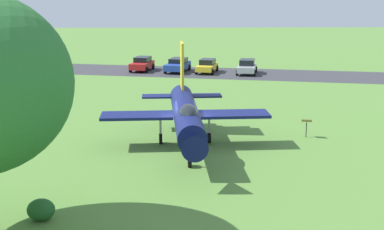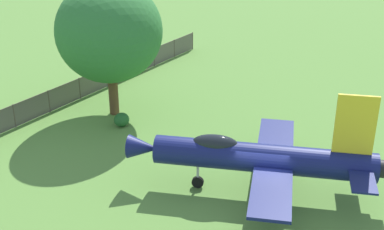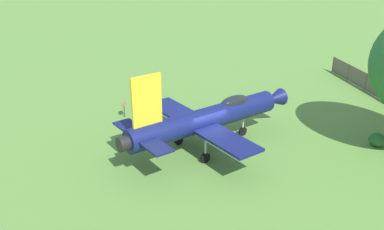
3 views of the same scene
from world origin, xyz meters
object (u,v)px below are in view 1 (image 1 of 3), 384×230
shrub_near_fence (41,210)px  parked_car_silver (247,67)px  parked_car_blue (178,65)px  parked_car_red (142,64)px  display_jet (186,114)px  info_plaque (307,123)px  parked_car_yellow (207,66)px

shrub_near_fence → parked_car_silver: (12.49, 36.35, 0.35)m
parked_car_blue → parked_car_red: size_ratio=1.11×
display_jet → parked_car_red: display_jet is taller
info_plaque → parked_car_yellow: parked_car_yellow is taller
display_jet → shrub_near_fence: display_jet is taller
info_plaque → parked_car_yellow: bearing=100.1°
info_plaque → parked_car_yellow: size_ratio=0.26×
display_jet → parked_car_blue: 29.02m
shrub_near_fence → parked_car_yellow: 38.18m
parked_car_blue → parked_car_red: bearing=-87.4°
shrub_near_fence → parked_car_red: parked_car_red is taller
display_jet → parked_car_blue: display_jet is taller
info_plaque → parked_car_red: bearing=113.2°
parked_car_silver → parked_car_blue: bearing=-91.0°
parked_car_blue → parked_car_silver: bearing=92.6°
parked_car_silver → parked_car_yellow: 4.29m
shrub_near_fence → parked_car_silver: 38.44m
display_jet → parked_car_yellow: 28.45m
parked_car_blue → parked_car_red: 4.02m
parked_car_blue → info_plaque: bearing=31.3°
parked_car_silver → parked_car_red: size_ratio=1.00×
shrub_near_fence → parked_car_blue: (5.14, 37.96, 0.34)m
parked_car_yellow → parked_car_blue: (-3.16, 0.69, 0.02)m
parked_car_yellow → parked_car_blue: bearing=-87.6°
info_plaque → parked_car_red: size_ratio=0.26×
shrub_near_fence → parked_car_blue: parked_car_blue is taller
display_jet → parked_car_silver: 28.25m
shrub_near_fence → parked_car_yellow: parked_car_yellow is taller
display_jet → parked_car_yellow: (2.62, 28.30, -1.30)m
info_plaque → parked_car_red: (-11.71, 27.38, -0.07)m
info_plaque → parked_car_yellow: (-4.62, 25.83, -0.11)m
display_jet → info_plaque: size_ratio=10.92×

